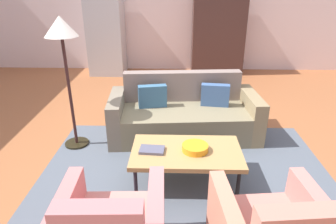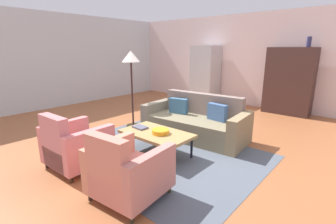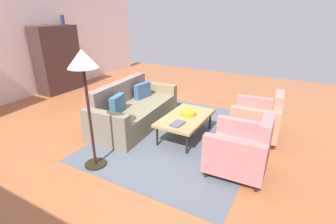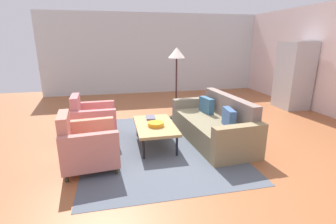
% 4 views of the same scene
% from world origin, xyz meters
% --- Properties ---
extents(ground_plane, '(11.16, 11.16, 0.00)m').
position_xyz_m(ground_plane, '(0.00, 0.00, 0.00)').
color(ground_plane, '#A35E36').
extents(wall_back, '(9.30, 0.12, 2.80)m').
position_xyz_m(wall_back, '(0.00, 3.90, 1.40)').
color(wall_back, silver).
rests_on(wall_back, ground).
extents(wall_left, '(0.12, 7.80, 2.80)m').
position_xyz_m(wall_left, '(-4.65, 0.00, 1.40)').
color(wall_left, silver).
rests_on(wall_left, ground).
extents(area_rug, '(3.40, 2.60, 0.01)m').
position_xyz_m(area_rug, '(0.16, -0.75, 0.00)').
color(area_rug, '#535B67').
rests_on(area_rug, ground).
extents(couch, '(2.16, 1.06, 0.86)m').
position_xyz_m(couch, '(0.15, 0.39, 0.29)').
color(couch, '#7A7054').
rests_on(couch, ground).
extents(coffee_table, '(1.20, 0.70, 0.40)m').
position_xyz_m(coffee_table, '(0.16, -0.80, 0.37)').
color(coffee_table, black).
rests_on(coffee_table, ground).
extents(armchair_left, '(0.83, 0.83, 0.88)m').
position_xyz_m(armchair_left, '(-0.44, -1.97, 0.34)').
color(armchair_left, black).
rests_on(armchair_left, ground).
extents(armchair_right, '(0.88, 0.88, 0.88)m').
position_xyz_m(armchair_right, '(0.76, -1.97, 0.34)').
color(armchair_right, '#342D11').
rests_on(armchair_right, ground).
extents(fruit_bowl, '(0.29, 0.29, 0.07)m').
position_xyz_m(fruit_bowl, '(0.25, -0.80, 0.44)').
color(fruit_bowl, orange).
rests_on(fruit_bowl, coffee_table).
extents(book_stack, '(0.28, 0.19, 0.03)m').
position_xyz_m(book_stack, '(-0.22, -0.83, 0.42)').
color(book_stack, '#535368').
rests_on(book_stack, coffee_table).
extents(cabinet, '(1.20, 0.51, 1.80)m').
position_xyz_m(cabinet, '(1.00, 3.55, 0.90)').
color(cabinet, '#402823').
rests_on(cabinet, ground).
extents(vase_tall, '(0.11, 0.11, 0.26)m').
position_xyz_m(vase_tall, '(1.35, 3.55, 1.93)').
color(vase_tall, navy).
rests_on(vase_tall, cabinet).
extents(refrigerator, '(0.80, 0.73, 1.85)m').
position_xyz_m(refrigerator, '(-1.61, 3.45, 0.93)').
color(refrigerator, '#B7BABF').
rests_on(refrigerator, ground).
extents(floor_lamp, '(0.40, 0.40, 1.72)m').
position_xyz_m(floor_lamp, '(-1.34, -0.02, 1.44)').
color(floor_lamp, black).
rests_on(floor_lamp, ground).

